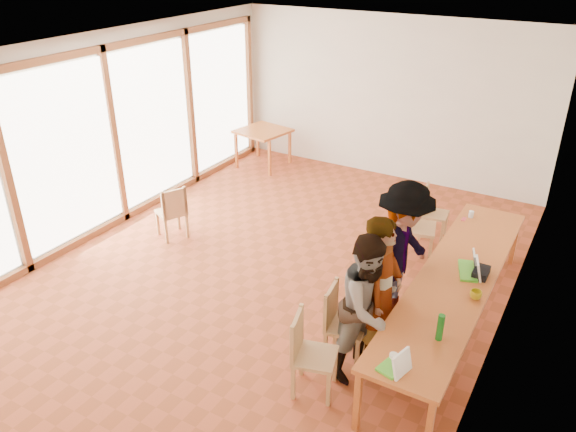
% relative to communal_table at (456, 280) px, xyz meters
% --- Properties ---
extents(ground, '(8.00, 8.00, 0.00)m').
position_rel_communal_table_xyz_m(ground, '(-2.50, 0.19, -0.70)').
color(ground, '#A04526').
rests_on(ground, ground).
extents(wall_back, '(6.00, 0.10, 3.00)m').
position_rel_communal_table_xyz_m(wall_back, '(-2.50, 4.19, 0.80)').
color(wall_back, beige).
rests_on(wall_back, ground).
extents(wall_front, '(6.00, 0.10, 3.00)m').
position_rel_communal_table_xyz_m(wall_front, '(-2.50, -3.81, 0.80)').
color(wall_front, beige).
rests_on(wall_front, ground).
extents(wall_right, '(0.10, 8.00, 3.00)m').
position_rel_communal_table_xyz_m(wall_right, '(0.50, 0.19, 0.80)').
color(wall_right, beige).
rests_on(wall_right, ground).
extents(window_wall, '(0.10, 8.00, 3.00)m').
position_rel_communal_table_xyz_m(window_wall, '(-5.46, 0.19, 0.80)').
color(window_wall, white).
rests_on(window_wall, ground).
extents(ceiling, '(6.00, 8.00, 0.04)m').
position_rel_communal_table_xyz_m(ceiling, '(-2.50, 0.19, 2.32)').
color(ceiling, white).
rests_on(ceiling, wall_back).
extents(communal_table, '(0.80, 4.00, 0.75)m').
position_rel_communal_table_xyz_m(communal_table, '(0.00, 0.00, 0.00)').
color(communal_table, '#C2642B').
rests_on(communal_table, ground).
extents(side_table, '(0.90, 0.90, 0.75)m').
position_rel_communal_table_xyz_m(side_table, '(-4.77, 3.39, -0.03)').
color(side_table, '#C2642B').
rests_on(side_table, ground).
extents(chair_near, '(0.52, 0.52, 0.48)m').
position_rel_communal_table_xyz_m(chair_near, '(-1.02, -1.71, -0.15)').
color(chair_near, tan).
rests_on(chair_near, ground).
extents(chair_mid, '(0.47, 0.47, 0.47)m').
position_rel_communal_table_xyz_m(chair_mid, '(-0.95, -1.08, -0.16)').
color(chair_mid, tan).
rests_on(chair_mid, ground).
extents(chair_far, '(0.58, 0.58, 0.55)m').
position_rel_communal_table_xyz_m(chair_far, '(-1.00, 1.38, -0.07)').
color(chair_far, tan).
rests_on(chair_far, ground).
extents(chair_empty, '(0.43, 0.43, 0.44)m').
position_rel_communal_table_xyz_m(chair_empty, '(-0.96, 2.13, -0.19)').
color(chair_empty, tan).
rests_on(chair_empty, ground).
extents(chair_spare, '(0.54, 0.54, 0.46)m').
position_rel_communal_table_xyz_m(chair_spare, '(-4.29, 0.10, -0.18)').
color(chair_spare, tan).
rests_on(chair_spare, ground).
extents(person_near, '(0.45, 0.65, 1.72)m').
position_rel_communal_table_xyz_m(person_near, '(-0.58, -0.86, 0.16)').
color(person_near, gray).
rests_on(person_near, ground).
extents(person_mid, '(0.81, 0.93, 1.63)m').
position_rel_communal_table_xyz_m(person_mid, '(-0.60, -1.13, 0.11)').
color(person_mid, gray).
rests_on(person_mid, ground).
extents(person_far, '(0.76, 1.21, 1.79)m').
position_rel_communal_table_xyz_m(person_far, '(-0.64, -0.08, 0.19)').
color(person_far, gray).
rests_on(person_far, ground).
extents(laptop_near, '(0.28, 0.30, 0.22)m').
position_rel_communal_table_xyz_m(laptop_near, '(-0.05, -1.81, 0.11)').
color(laptop_near, '#53C62F').
rests_on(laptop_near, communal_table).
extents(laptop_mid, '(0.30, 0.32, 0.23)m').
position_rel_communal_table_xyz_m(laptop_mid, '(0.15, 0.08, 0.11)').
color(laptop_mid, '#53C62F').
rests_on(laptop_mid, communal_table).
extents(laptop_far, '(0.27, 0.29, 0.20)m').
position_rel_communal_table_xyz_m(laptop_far, '(0.08, 0.27, 0.10)').
color(laptop_far, '#53C62F').
rests_on(laptop_far, communal_table).
extents(yellow_mug, '(0.14, 0.14, 0.10)m').
position_rel_communal_table_xyz_m(yellow_mug, '(0.29, -0.34, 0.10)').
color(yellow_mug, gold).
rests_on(yellow_mug, communal_table).
extents(green_bottle, '(0.07, 0.07, 0.28)m').
position_rel_communal_table_xyz_m(green_bottle, '(0.15, -1.20, 0.19)').
color(green_bottle, '#166D1E').
rests_on(green_bottle, communal_table).
extents(clear_glass, '(0.07, 0.07, 0.09)m').
position_rel_communal_table_xyz_m(clear_glass, '(-0.24, 1.58, 0.09)').
color(clear_glass, silver).
rests_on(clear_glass, communal_table).
extents(condiment_cup, '(0.08, 0.08, 0.06)m').
position_rel_communal_table_xyz_m(condiment_cup, '(-0.12, -1.69, 0.08)').
color(condiment_cup, white).
rests_on(condiment_cup, communal_table).
extents(pink_phone, '(0.05, 0.10, 0.01)m').
position_rel_communal_table_xyz_m(pink_phone, '(-0.30, 1.46, 0.05)').
color(pink_phone, '#D53F4F').
rests_on(pink_phone, communal_table).
extents(black_pouch, '(0.16, 0.26, 0.09)m').
position_rel_communal_table_xyz_m(black_pouch, '(0.23, 0.14, 0.09)').
color(black_pouch, black).
rests_on(black_pouch, communal_table).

